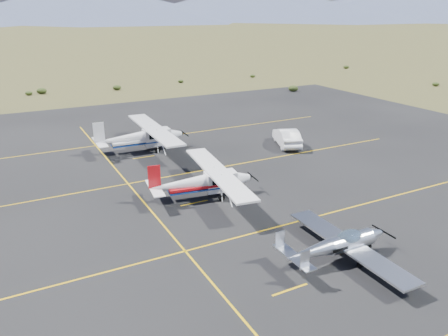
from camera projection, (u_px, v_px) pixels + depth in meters
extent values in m
plane|color=#383D1C|center=(297.00, 242.00, 24.72)|extent=(1600.00, 1600.00, 0.00)
cube|color=black|center=(236.00, 197.00, 30.53)|extent=(72.00, 72.00, 0.02)
cube|color=silver|center=(348.00, 245.00, 23.01)|extent=(1.51, 8.59, 0.11)
ellipsoid|color=#99BFD8|center=(349.00, 237.00, 22.86)|extent=(1.58, 0.92, 0.78)
cube|color=silver|center=(294.00, 256.00, 21.43)|extent=(0.71, 2.87, 0.06)
cube|color=silver|center=(305.00, 260.00, 20.34)|extent=(0.52, 0.07, 0.95)
cube|color=silver|center=(280.00, 240.00, 22.09)|extent=(0.52, 0.07, 0.95)
cylinder|color=black|center=(369.00, 247.00, 23.85)|extent=(0.33, 0.09, 0.32)
cylinder|color=black|center=(360.00, 265.00, 22.15)|extent=(0.38, 0.11, 0.38)
cylinder|color=black|center=(331.00, 244.00, 24.07)|extent=(0.38, 0.11, 0.38)
cube|color=white|center=(221.00, 181.00, 30.61)|extent=(2.31, 1.42, 1.34)
cube|color=white|center=(218.00, 172.00, 30.31)|extent=(2.96, 10.99, 0.14)
cube|color=black|center=(221.00, 177.00, 30.51)|extent=(1.73, 1.38, 0.54)
cube|color=#B40F15|center=(203.00, 185.00, 30.23)|extent=(5.06, 1.80, 0.18)
cube|color=#B40F15|center=(154.00, 177.00, 28.78)|extent=(0.84, 0.18, 1.58)
cube|color=white|center=(155.00, 188.00, 29.05)|extent=(1.15, 3.24, 0.06)
cylinder|color=black|center=(237.00, 190.00, 31.32)|extent=(0.37, 0.15, 0.36)
cylinder|color=black|center=(222.00, 198.00, 29.88)|extent=(0.45, 0.19, 0.44)
cylinder|color=black|center=(212.00, 187.00, 31.71)|extent=(0.45, 0.19, 0.44)
cube|color=silver|center=(157.00, 137.00, 40.75)|extent=(2.48, 1.35, 1.50)
cube|color=silver|center=(154.00, 129.00, 40.39)|extent=(2.10, 12.25, 0.16)
cube|color=black|center=(157.00, 134.00, 40.64)|extent=(1.82, 1.38, 0.61)
cube|color=silver|center=(142.00, 140.00, 40.19)|extent=(5.59, 1.47, 0.20)
cube|color=silver|center=(99.00, 132.00, 38.24)|extent=(0.94, 0.11, 1.78)
cube|color=silver|center=(100.00, 142.00, 38.55)|extent=(0.94, 3.57, 0.07)
cylinder|color=black|center=(172.00, 145.00, 41.67)|extent=(0.40, 0.12, 0.40)
cylinder|color=black|center=(158.00, 150.00, 39.94)|extent=(0.49, 0.16, 0.49)
cylinder|color=black|center=(150.00, 143.00, 41.91)|extent=(0.49, 0.16, 0.49)
imported|color=white|center=(287.00, 137.00, 41.88)|extent=(3.49, 5.36, 1.67)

